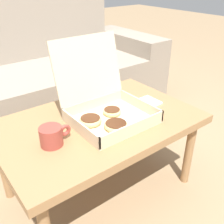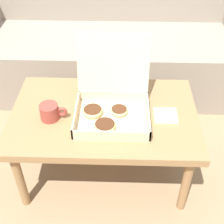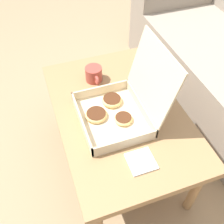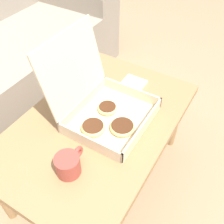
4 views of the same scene
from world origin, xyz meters
name	(u,v)px [view 1 (image 1 of 4)]	position (x,y,z in m)	size (l,w,h in m)	color
ground_plane	(84,171)	(0.00, 0.00, 0.00)	(12.00, 12.00, 0.00)	#937756
couch	(25,83)	(0.00, 0.81, 0.31)	(2.20, 0.81, 0.92)	gray
coffee_table	(99,128)	(0.00, -0.16, 0.39)	(0.95, 0.62, 0.44)	#997047
pastry_box	(104,106)	(0.03, -0.17, 0.50)	(0.36, 0.38, 0.36)	beige
coffee_mug	(52,136)	(-0.26, -0.21, 0.48)	(0.13, 0.09, 0.08)	#993D33
napkin_stack	(147,102)	(0.31, -0.18, 0.44)	(0.11, 0.11, 0.01)	white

